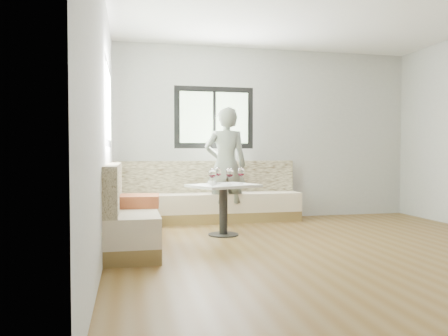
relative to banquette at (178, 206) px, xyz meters
The scene contains 9 objects.
room 2.42m from the banquette, 45.56° to the right, with size 5.01×5.01×2.81m.
banquette is the anchor object (origin of this frame).
table 0.78m from the banquette, 44.46° to the right, with size 1.00×0.92×0.67m.
person 1.06m from the banquette, 29.51° to the left, with size 0.65×0.42×1.77m, color slate.
olive_ramekin 0.73m from the banquette, 51.51° to the right, with size 0.11×0.11×0.04m.
wine_glass_a 1.00m from the banquette, 67.07° to the right, with size 0.10×0.10×0.22m.
wine_glass_b 1.05m from the banquette, 51.05° to the right, with size 0.10×0.10×0.22m.
wine_glass_c 1.07m from the banquette, 35.29° to the right, with size 0.10×0.10×0.22m.
wine_glass_d 0.82m from the banquette, 41.85° to the right, with size 0.10×0.10×0.22m.
Camera 1 is at (-2.25, -4.46, 1.08)m, focal length 35.00 mm.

